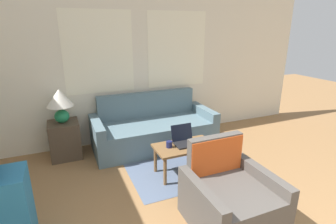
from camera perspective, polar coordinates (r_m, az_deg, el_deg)
wall_back at (r=4.62m, az=-5.10°, el=10.12°), size 6.48×0.06×2.60m
rug at (r=4.15m, az=0.51°, el=-9.78°), size 1.47×1.89×0.01m
couch at (r=4.47m, az=-3.22°, el=-3.95°), size 2.01×0.86×0.86m
armchair at (r=2.90m, az=13.11°, el=-17.91°), size 0.83×0.81×0.84m
side_table at (r=4.36m, az=-21.50°, el=-5.62°), size 0.44×0.44×0.57m
table_lamp at (r=4.16m, az=-22.46°, el=2.17°), size 0.38×0.38×0.51m
coffee_table at (r=3.60m, az=3.60°, el=-8.10°), size 0.82×0.45×0.42m
laptop at (r=3.61m, az=3.60°, el=-6.01°), size 0.31×0.29×0.24m
cup_navy at (r=3.63m, az=8.99°, el=-6.15°), size 0.07×0.07×0.10m
cup_yellow at (r=3.49m, az=0.25°, el=-7.04°), size 0.08×0.08×0.09m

